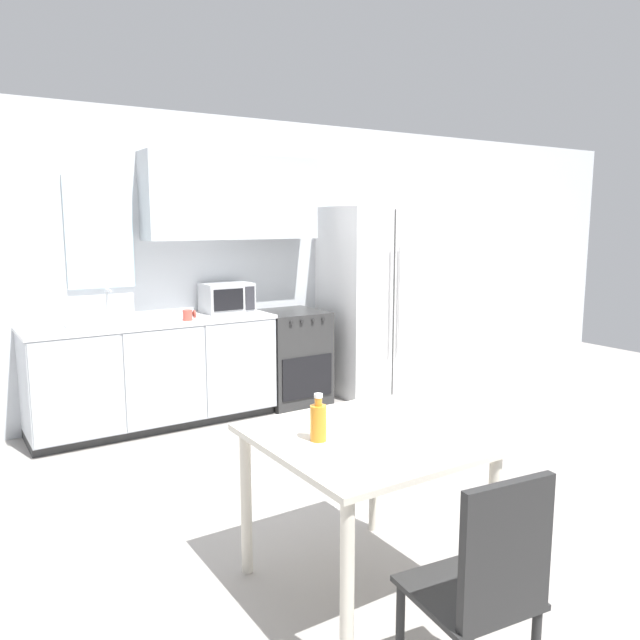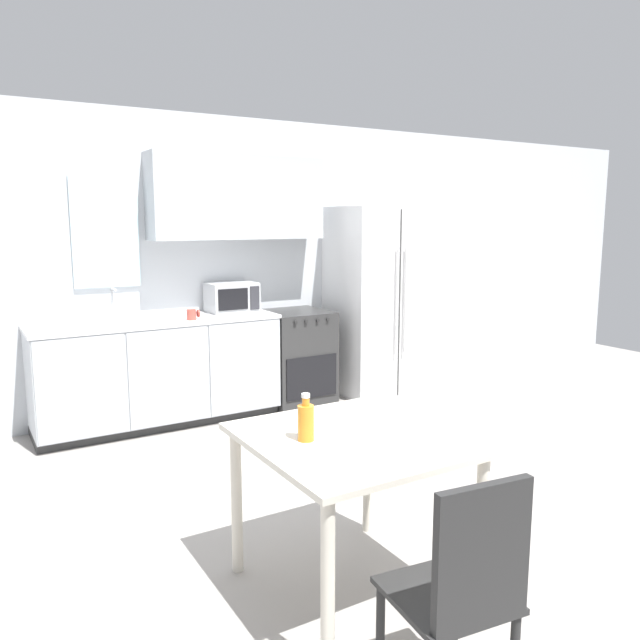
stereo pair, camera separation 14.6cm
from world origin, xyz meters
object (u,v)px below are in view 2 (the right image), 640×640
object	(u,v)px
refrigerator	(377,300)
dining_chair_near	(464,584)
dining_table	(352,459)
oven_range	(296,357)
coffee_mug	(192,314)
microwave	(232,297)
drink_bottle	(306,421)

from	to	relation	value
refrigerator	dining_chair_near	size ratio (longest dim) A/B	2.03
dining_chair_near	dining_table	bearing A→B (deg)	88.42
oven_range	coffee_mug	size ratio (longest dim) A/B	8.15
microwave	dining_table	xyz separation A→B (m)	(-0.68, -3.02, -0.40)
microwave	dining_table	bearing A→B (deg)	-102.77
dining_chair_near	refrigerator	bearing A→B (deg)	64.38
refrigerator	microwave	world-z (taller)	refrigerator
refrigerator	dining_table	bearing A→B (deg)	-127.88
coffee_mug	drink_bottle	size ratio (longest dim) A/B	0.50
coffee_mug	dining_table	bearing A→B (deg)	-94.24
dining_chair_near	drink_bottle	xyz separation A→B (m)	(-0.09, 0.93, 0.33)
microwave	oven_range	bearing A→B (deg)	-11.45
microwave	coffee_mug	world-z (taller)	microwave
coffee_mug	drink_bottle	distance (m)	2.72
microwave	coffee_mug	size ratio (longest dim) A/B	4.01
refrigerator	microwave	bearing A→B (deg)	173.43
dining_table	drink_bottle	xyz separation A→B (m)	(-0.21, 0.06, 0.20)
coffee_mug	refrigerator	bearing A→B (deg)	2.86
oven_range	refrigerator	distance (m)	1.05
coffee_mug	drink_bottle	world-z (taller)	coffee_mug
microwave	dining_chair_near	size ratio (longest dim) A/B	0.47
dining_table	drink_bottle	distance (m)	0.30
microwave	dining_chair_near	distance (m)	4.01
dining_table	dining_chair_near	size ratio (longest dim) A/B	1.06
dining_chair_near	oven_range	bearing A→B (deg)	76.05
dining_table	drink_bottle	size ratio (longest dim) A/B	4.52
refrigerator	coffee_mug	distance (m)	2.01
drink_bottle	dining_table	bearing A→B (deg)	-15.81
dining_table	coffee_mug	bearing A→B (deg)	85.76
microwave	drink_bottle	world-z (taller)	microwave
oven_range	microwave	distance (m)	0.86
refrigerator	drink_bottle	world-z (taller)	refrigerator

